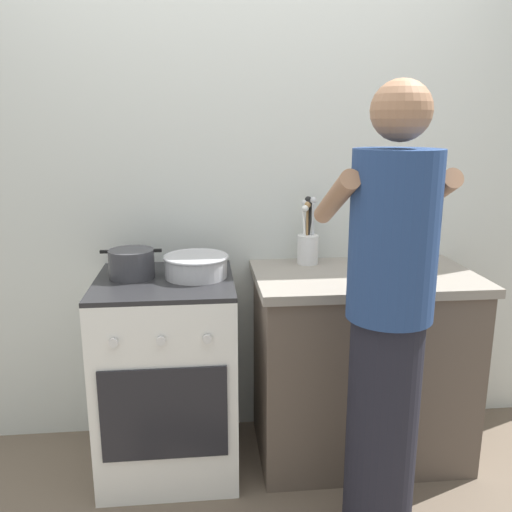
{
  "coord_description": "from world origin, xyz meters",
  "views": [
    {
      "loc": [
        -0.18,
        -2.14,
        1.56
      ],
      "look_at": [
        0.05,
        0.12,
        1.0
      ],
      "focal_mm": 37.88,
      "sensor_mm": 36.0,
      "label": 1
    }
  ],
  "objects_px": {
    "mixing_bowl": "(196,265)",
    "oil_bottle": "(412,249)",
    "utensil_crock": "(308,242)",
    "stove_range": "(168,374)",
    "pot": "(132,264)",
    "person": "(387,327)",
    "spice_bottle": "(368,269)"
  },
  "relations": [
    {
      "from": "stove_range",
      "to": "pot",
      "type": "xyz_separation_m",
      "value": [
        -0.14,
        0.04,
        0.51
      ]
    },
    {
      "from": "mixing_bowl",
      "to": "oil_bottle",
      "type": "xyz_separation_m",
      "value": [
        0.97,
        -0.04,
        0.06
      ]
    },
    {
      "from": "utensil_crock",
      "to": "spice_bottle",
      "type": "relative_size",
      "value": 3.36
    },
    {
      "from": "utensil_crock",
      "to": "spice_bottle",
      "type": "height_order",
      "value": "utensil_crock"
    },
    {
      "from": "spice_bottle",
      "to": "oil_bottle",
      "type": "relative_size",
      "value": 0.37
    },
    {
      "from": "pot",
      "to": "utensil_crock",
      "type": "xyz_separation_m",
      "value": [
        0.81,
        0.16,
        0.04
      ]
    },
    {
      "from": "utensil_crock",
      "to": "spice_bottle",
      "type": "distance_m",
      "value": 0.36
    },
    {
      "from": "spice_bottle",
      "to": "oil_bottle",
      "type": "distance_m",
      "value": 0.25
    },
    {
      "from": "utensil_crock",
      "to": "person",
      "type": "bearing_deg",
      "value": -79.53
    },
    {
      "from": "stove_range",
      "to": "pot",
      "type": "height_order",
      "value": "pot"
    },
    {
      "from": "pot",
      "to": "mixing_bowl",
      "type": "height_order",
      "value": "pot"
    },
    {
      "from": "mixing_bowl",
      "to": "utensil_crock",
      "type": "xyz_separation_m",
      "value": [
        0.53,
        0.18,
        0.05
      ]
    },
    {
      "from": "oil_bottle",
      "to": "person",
      "type": "xyz_separation_m",
      "value": [
        -0.29,
        -0.54,
        -0.15
      ]
    },
    {
      "from": "mixing_bowl",
      "to": "person",
      "type": "relative_size",
      "value": 0.17
    },
    {
      "from": "mixing_bowl",
      "to": "person",
      "type": "xyz_separation_m",
      "value": [
        0.67,
        -0.58,
        -0.09
      ]
    },
    {
      "from": "spice_bottle",
      "to": "oil_bottle",
      "type": "xyz_separation_m",
      "value": [
        0.23,
        0.08,
        0.06
      ]
    },
    {
      "from": "stove_range",
      "to": "mixing_bowl",
      "type": "height_order",
      "value": "mixing_bowl"
    },
    {
      "from": "pot",
      "to": "mixing_bowl",
      "type": "xyz_separation_m",
      "value": [
        0.28,
        -0.02,
        -0.01
      ]
    },
    {
      "from": "mixing_bowl",
      "to": "person",
      "type": "distance_m",
      "value": 0.89
    },
    {
      "from": "oil_bottle",
      "to": "pot",
      "type": "bearing_deg",
      "value": 177.44
    },
    {
      "from": "spice_bottle",
      "to": "person",
      "type": "xyz_separation_m",
      "value": [
        -0.07,
        -0.46,
        -0.09
      ]
    },
    {
      "from": "stove_range",
      "to": "person",
      "type": "relative_size",
      "value": 0.53
    },
    {
      "from": "pot",
      "to": "spice_bottle",
      "type": "distance_m",
      "value": 1.03
    },
    {
      "from": "spice_bottle",
      "to": "person",
      "type": "height_order",
      "value": "person"
    },
    {
      "from": "spice_bottle",
      "to": "mixing_bowl",
      "type": "bearing_deg",
      "value": 171.36
    },
    {
      "from": "stove_range",
      "to": "mixing_bowl",
      "type": "xyz_separation_m",
      "value": [
        0.14,
        0.02,
        0.5
      ]
    },
    {
      "from": "mixing_bowl",
      "to": "person",
      "type": "bearing_deg",
      "value": -40.56
    },
    {
      "from": "mixing_bowl",
      "to": "utensil_crock",
      "type": "distance_m",
      "value": 0.56
    },
    {
      "from": "stove_range",
      "to": "pot",
      "type": "bearing_deg",
      "value": 164.13
    },
    {
      "from": "stove_range",
      "to": "spice_bottle",
      "type": "xyz_separation_m",
      "value": [
        0.88,
        -0.09,
        0.5
      ]
    },
    {
      "from": "oil_bottle",
      "to": "spice_bottle",
      "type": "bearing_deg",
      "value": -161.39
    },
    {
      "from": "mixing_bowl",
      "to": "utensil_crock",
      "type": "height_order",
      "value": "utensil_crock"
    }
  ]
}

